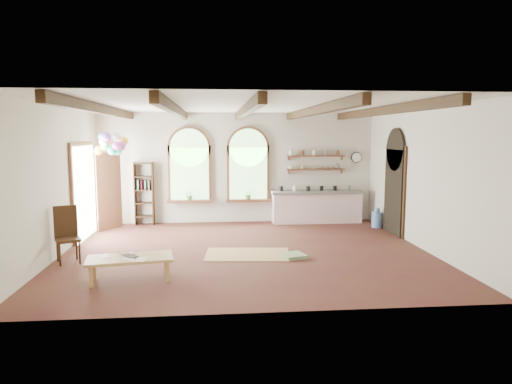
{
  "coord_description": "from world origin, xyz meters",
  "views": [
    {
      "loc": [
        -0.69,
        -9.85,
        2.6
      ],
      "look_at": [
        0.27,
        0.6,
        1.26
      ],
      "focal_mm": 32.0,
      "sensor_mm": 36.0,
      "label": 1
    }
  ],
  "objects": [
    {
      "name": "window_left",
      "position": [
        -1.4,
        3.43,
        1.63
      ],
      "size": [
        1.3,
        0.28,
        2.2
      ],
      "color": "brown",
      "rests_on": "floor"
    },
    {
      "name": "window_right",
      "position": [
        0.3,
        3.43,
        1.63
      ],
      "size": [
        1.3,
        0.28,
        2.2
      ],
      "color": "brown",
      "rests_on": "floor"
    },
    {
      "name": "floor_mat",
      "position": [
        0.01,
        -0.27,
        0.01
      ],
      "size": [
        1.9,
        1.27,
        0.02
      ],
      "primitive_type": "cube",
      "rotation": [
        0.0,
        0.0,
        -0.09
      ],
      "color": "tan",
      "rests_on": "floor"
    },
    {
      "name": "shelf_cup_a",
      "position": [
        1.55,
        3.38,
        1.62
      ],
      "size": [
        0.12,
        0.1,
        0.1
      ],
      "primitive_type": "imported",
      "color": "white",
      "rests_on": "wall_shelf_lower"
    },
    {
      "name": "potted_plant_left",
      "position": [
        -1.4,
        3.32,
        0.85
      ],
      "size": [
        0.27,
        0.23,
        0.3
      ],
      "primitive_type": "imported",
      "color": "#598C4C",
      "rests_on": "window_left"
    },
    {
      "name": "right_doorway",
      "position": [
        3.95,
        1.5,
        1.1
      ],
      "size": [
        0.1,
        1.3,
        2.4
      ],
      "primitive_type": "cube",
      "color": "black",
      "rests_on": "floor"
    },
    {
      "name": "kitchen_counter",
      "position": [
        2.3,
        3.2,
        0.48
      ],
      "size": [
        2.68,
        0.62,
        0.94
      ],
      "color": "beige",
      "rests_on": "floor"
    },
    {
      "name": "table_book",
      "position": [
        -2.41,
        -1.6,
        0.43
      ],
      "size": [
        0.24,
        0.27,
        0.02
      ],
      "primitive_type": "imported",
      "rotation": [
        0.0,
        0.0,
        0.42
      ],
      "color": "olive",
      "rests_on": "coffee_table"
    },
    {
      "name": "floor",
      "position": [
        0.0,
        0.0,
        0.0
      ],
      "size": [
        8.0,
        8.0,
        0.0
      ],
      "primitive_type": "plane",
      "color": "#4D2020",
      "rests_on": "ground"
    },
    {
      "name": "balloon_cluster",
      "position": [
        -3.34,
        2.3,
        2.33
      ],
      "size": [
        0.84,
        0.86,
        1.14
      ],
      "color": "white",
      "rests_on": "floor"
    },
    {
      "name": "shelf_cup_b",
      "position": [
        1.9,
        3.38,
        1.62
      ],
      "size": [
        0.1,
        0.1,
        0.09
      ],
      "primitive_type": "imported",
      "color": "beige",
      "rests_on": "wall_shelf_lower"
    },
    {
      "name": "side_chair",
      "position": [
        -3.66,
        -0.52,
        0.33
      ],
      "size": [
        0.6,
        0.6,
        1.15
      ],
      "color": "#382011",
      "rests_on": "floor"
    },
    {
      "name": "ceiling_beams",
      "position": [
        0.0,
        0.0,
        3.1
      ],
      "size": [
        6.2,
        6.8,
        0.18
      ],
      "primitive_type": null,
      "color": "#382011",
      "rests_on": "ceiling"
    },
    {
      "name": "wall_clock",
      "position": [
        3.55,
        3.45,
        1.9
      ],
      "size": [
        0.32,
        0.04,
        0.32
      ],
      "primitive_type": "cylinder",
      "rotation": [
        1.57,
        0.0,
        0.0
      ],
      "color": "black",
      "rests_on": "wall_back"
    },
    {
      "name": "shelf_bowl_a",
      "position": [
        2.25,
        3.38,
        1.6
      ],
      "size": [
        0.22,
        0.22,
        0.05
      ],
      "primitive_type": "imported",
      "color": "beige",
      "rests_on": "wall_shelf_lower"
    },
    {
      "name": "floor_cushion",
      "position": [
        0.96,
        -0.58,
        0.04
      ],
      "size": [
        0.58,
        0.58,
        0.08
      ],
      "primitive_type": "cube",
      "rotation": [
        0.0,
        0.0,
        0.31
      ],
      "color": "gray",
      "rests_on": "floor"
    },
    {
      "name": "left_doorway",
      "position": [
        -3.95,
        1.8,
        1.15
      ],
      "size": [
        0.1,
        1.9,
        2.5
      ],
      "primitive_type": "cube",
      "color": "brown",
      "rests_on": "floor"
    },
    {
      "name": "water_jug_a",
      "position": [
        3.21,
        3.2,
        0.26
      ],
      "size": [
        0.32,
        0.32,
        0.61
      ],
      "color": "#5C88C5",
      "rests_on": "floor"
    },
    {
      "name": "wall_shelf_lower",
      "position": [
        2.3,
        3.38,
        1.55
      ],
      "size": [
        1.7,
        0.24,
        0.04
      ],
      "primitive_type": "cube",
      "color": "brown",
      "rests_on": "wall_back"
    },
    {
      "name": "tablet",
      "position": [
        -2.18,
        -1.75,
        0.43
      ],
      "size": [
        0.3,
        0.32,
        0.01
      ],
      "primitive_type": "cube",
      "rotation": [
        0.0,
        0.0,
        0.6
      ],
      "color": "black",
      "rests_on": "coffee_table"
    },
    {
      "name": "water_jug_b",
      "position": [
        3.82,
        2.3,
        0.24
      ],
      "size": [
        0.29,
        0.29,
        0.57
      ],
      "color": "#5C88C5",
      "rests_on": "floor"
    },
    {
      "name": "shelf_vase",
      "position": [
        2.95,
        3.38,
        1.67
      ],
      "size": [
        0.18,
        0.18,
        0.19
      ],
      "primitive_type": "imported",
      "color": "slate",
      "rests_on": "wall_shelf_lower"
    },
    {
      "name": "wall_shelf_upper",
      "position": [
        2.3,
        3.38,
        1.95
      ],
      "size": [
        1.7,
        0.24,
        0.04
      ],
      "primitive_type": "cube",
      "color": "brown",
      "rests_on": "wall_back"
    },
    {
      "name": "bookshelf",
      "position": [
        -2.7,
        3.32,
        0.9
      ],
      "size": [
        0.53,
        0.32,
        1.8
      ],
      "color": "#382011",
      "rests_on": "floor"
    },
    {
      "name": "coffee_table",
      "position": [
        -2.2,
        -1.8,
        0.37
      ],
      "size": [
        1.58,
        0.9,
        0.42
      ],
      "color": "tan",
      "rests_on": "floor"
    },
    {
      "name": "potted_plant_right",
      "position": [
        0.3,
        3.32,
        0.85
      ],
      "size": [
        0.27,
        0.23,
        0.3
      ],
      "primitive_type": "imported",
      "color": "#598C4C",
      "rests_on": "window_right"
    },
    {
      "name": "shelf_bowl_b",
      "position": [
        2.6,
        3.38,
        1.6
      ],
      "size": [
        0.2,
        0.2,
        0.06
      ],
      "primitive_type": "imported",
      "color": "#8C664C",
      "rests_on": "wall_shelf_lower"
    }
  ]
}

